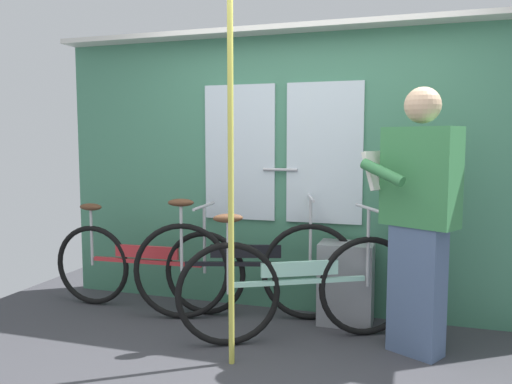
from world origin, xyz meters
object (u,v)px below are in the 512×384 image
trash_bin_by_wall (346,283)px  handrail_pole (231,187)px  passenger_reading_newspaper (418,215)px  bicycle_by_pole (299,287)px  bicycle_leaning_behind (146,266)px  bicycle_near_door (245,269)px

trash_bin_by_wall → handrail_pole: bearing=-122.0°
trash_bin_by_wall → passenger_reading_newspaper: bearing=-39.7°
bicycle_by_pole → handrail_pole: (-0.31, -0.49, 0.73)m
bicycle_leaning_behind → bicycle_by_pole: 1.37m
bicycle_by_pole → handrail_pole: bearing=-151.1°
trash_bin_by_wall → handrail_pole: handrail_pole is taller
passenger_reading_newspaper → trash_bin_by_wall: passenger_reading_newspaper is taller
bicycle_leaning_behind → trash_bin_by_wall: bicycle_leaning_behind is taller
passenger_reading_newspaper → handrail_pole: handrail_pole is taller
handrail_pole → bicycle_by_pole: bearing=57.5°
trash_bin_by_wall → bicycle_near_door: bearing=-168.8°
bicycle_leaning_behind → passenger_reading_newspaper: size_ratio=0.98×
bicycle_near_door → trash_bin_by_wall: size_ratio=2.72×
bicycle_near_door → bicycle_leaning_behind: (-0.85, -0.02, -0.04)m
handrail_pole → trash_bin_by_wall: bearing=58.0°
handrail_pole → passenger_reading_newspaper: bearing=25.3°
bicycle_near_door → bicycle_leaning_behind: 0.85m
bicycle_near_door → passenger_reading_newspaper: passenger_reading_newspaper is taller
passenger_reading_newspaper → trash_bin_by_wall: size_ratio=2.77×
bicycle_leaning_behind → handrail_pole: 1.48m
trash_bin_by_wall → bicycle_by_pole: bearing=-121.3°
bicycle_leaning_behind → passenger_reading_newspaper: bearing=-9.5°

